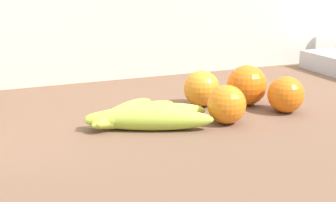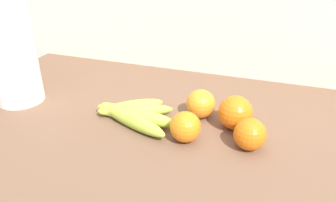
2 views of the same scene
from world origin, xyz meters
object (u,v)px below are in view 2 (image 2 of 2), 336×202
object	(u,v)px
orange_back_left	(250,134)
paper_towel_roll	(11,50)
banana_bunch	(133,114)
orange_front	(185,127)
orange_right	(235,113)
orange_far_right	(201,104)

from	to	relation	value
orange_back_left	paper_towel_roll	size ratio (longest dim) A/B	0.22
paper_towel_roll	banana_bunch	bearing A→B (deg)	-0.11
banana_bunch	orange_front	xyz separation A→B (m)	(0.15, -0.04, 0.02)
banana_bunch	orange_right	bearing A→B (deg)	10.71
orange_front	banana_bunch	bearing A→B (deg)	163.54
banana_bunch	orange_right	xyz separation A→B (m)	(0.24, 0.05, 0.02)
banana_bunch	orange_right	world-z (taller)	orange_right
banana_bunch	orange_front	bearing A→B (deg)	-16.46
orange_far_right	orange_back_left	world-z (taller)	orange_far_right
paper_towel_roll	orange_far_right	bearing A→B (deg)	8.19
banana_bunch	orange_back_left	world-z (taller)	orange_back_left
paper_towel_roll	orange_back_left	bearing A→B (deg)	-2.60
banana_bunch	orange_right	distance (m)	0.25
banana_bunch	orange_front	distance (m)	0.15
orange_far_right	orange_back_left	distance (m)	0.16
orange_back_left	paper_towel_roll	distance (m)	0.63
banana_bunch	paper_towel_roll	bearing A→B (deg)	179.89
orange_front	paper_towel_roll	xyz separation A→B (m)	(-0.48, 0.04, 0.11)
orange_back_left	paper_towel_roll	xyz separation A→B (m)	(-0.62, 0.03, 0.11)
banana_bunch	orange_back_left	xyz separation A→B (m)	(0.28, -0.03, 0.02)
orange_right	orange_front	world-z (taller)	orange_right
orange_back_left	orange_front	distance (m)	0.14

